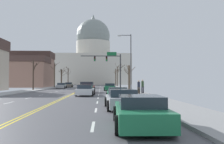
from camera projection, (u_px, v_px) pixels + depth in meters
The scene contains 26 objects.
ground at pixel (73, 93), 33.32m from camera, with size 20.00×180.00×0.20m.
signal_gantry at pixel (110, 63), 48.39m from camera, with size 7.91×0.41×7.30m.
street_lamp_right at pixel (129, 58), 36.24m from camera, with size 2.04×0.24×8.50m.
capitol_building at pixel (93, 59), 114.65m from camera, with size 33.88×21.25×33.02m.
sedan_near_00 at pixel (110, 87), 43.77m from camera, with size 2.07×4.36×1.30m.
pickup_truck_near_01 at pixel (87, 88), 36.50m from camera, with size 2.44×5.76×1.59m.
sedan_near_02 at pixel (85, 90), 29.03m from camera, with size 2.18×4.73×1.28m.
sedan_near_03 at pixel (118, 94), 22.01m from camera, with size 2.00×4.22×1.17m.
sedan_near_04 at pixel (122, 99), 15.33m from camera, with size 2.10×4.52×1.23m.
sedan_near_05 at pixel (140, 112), 9.30m from camera, with size 2.12×4.63×1.19m.
sedan_oncoming_00 at pixel (61, 86), 56.88m from camera, with size 2.14×4.32×1.26m.
sedan_oncoming_01 at pixel (69, 85), 66.41m from camera, with size 1.97×4.55×1.31m.
sedan_oncoming_02 at pixel (84, 84), 78.90m from camera, with size 2.19×4.54×1.29m.
flank_building_01 at pixel (21, 72), 65.16m from camera, with size 14.35×8.10×8.17m.
flank_building_02 at pixel (33, 69), 75.13m from camera, with size 11.79×7.94×10.50m.
bare_tree_00 at pixel (129, 77), 42.85m from camera, with size 2.10×2.60×4.48m.
bare_tree_01 at pixel (55, 74), 64.00m from camera, with size 2.29×2.61×6.71m.
bare_tree_02 at pixel (120, 74), 66.64m from camera, with size 1.97×1.39×6.15m.
bare_tree_03 at pixel (33, 73), 44.29m from camera, with size 2.20×1.86×5.46m.
bare_tree_04 at pixel (116, 77), 81.23m from camera, with size 1.28×2.48×5.60m.
bare_tree_05 at pixel (68, 76), 86.92m from camera, with size 2.23×1.40×6.59m.
bare_tree_06 at pixel (118, 75), 75.16m from camera, with size 1.83×2.04×7.05m.
bare_tree_07 at pixel (62, 77), 76.02m from camera, with size 2.53×2.26×5.73m.
pedestrian_00 at pixel (139, 86), 30.51m from camera, with size 0.35×0.34×1.70m.
pedestrian_01 at pixel (143, 86), 31.86m from camera, with size 0.35×0.34×1.77m.
bicycle_parked at pixel (139, 91), 31.14m from camera, with size 0.12×1.77×0.85m.
Camera 1 is at (3.82, -33.61, 1.75)m, focal length 39.37 mm.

